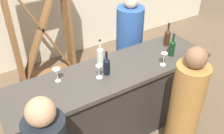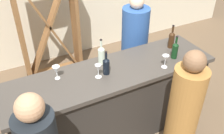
% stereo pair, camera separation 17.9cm
% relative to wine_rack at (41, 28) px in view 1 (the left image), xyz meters
% --- Properties ---
extents(ground_plane, '(12.00, 12.00, 0.00)m').
position_rel_wine_rack_xyz_m(ground_plane, '(0.27, -1.65, -0.91)').
color(ground_plane, brown).
extents(bar_counter, '(2.45, 0.68, 1.00)m').
position_rel_wine_rack_xyz_m(bar_counter, '(0.27, -1.65, -0.40)').
color(bar_counter, '#2A2723').
rests_on(bar_counter, ground).
extents(wine_rack, '(0.94, 0.28, 1.81)m').
position_rel_wine_rack_xyz_m(wine_rack, '(0.00, 0.00, 0.00)').
color(wine_rack, brown).
rests_on(wine_rack, ground).
extents(wine_bottle_leftmost_near_black, '(0.07, 0.07, 0.28)m').
position_rel_wine_rack_xyz_m(wine_bottle_leftmost_near_black, '(0.19, -1.67, 0.20)').
color(wine_bottle_leftmost_near_black, black).
rests_on(wine_bottle_leftmost_near_black, bar_counter).
extents(wine_bottle_second_left_clear_pale, '(0.08, 0.08, 0.31)m').
position_rel_wine_rack_xyz_m(wine_bottle_second_left_clear_pale, '(0.23, -1.46, 0.21)').
color(wine_bottle_second_left_clear_pale, '#B7C6B2').
rests_on(wine_bottle_second_left_clear_pale, bar_counter).
extents(wine_bottle_center_dark_green, '(0.07, 0.07, 0.29)m').
position_rel_wine_rack_xyz_m(wine_bottle_center_dark_green, '(1.05, -1.75, 0.20)').
color(wine_bottle_center_dark_green, black).
rests_on(wine_bottle_center_dark_green, bar_counter).
extents(wine_bottle_second_right_amber_brown, '(0.07, 0.07, 0.31)m').
position_rel_wine_rack_xyz_m(wine_bottle_second_right_amber_brown, '(1.17, -1.53, 0.21)').
color(wine_bottle_second_right_amber_brown, '#331E0F').
rests_on(wine_bottle_second_right_amber_brown, bar_counter).
extents(wine_glass_near_left, '(0.08, 0.08, 0.16)m').
position_rel_wine_rack_xyz_m(wine_glass_near_left, '(0.83, -1.86, 0.21)').
color(wine_glass_near_left, white).
rests_on(wine_glass_near_left, bar_counter).
extents(wine_glass_near_center, '(0.07, 0.07, 0.16)m').
position_rel_wine_rack_xyz_m(wine_glass_near_center, '(0.08, -1.69, 0.21)').
color(wine_glass_near_center, white).
rests_on(wine_glass_near_center, bar_counter).
extents(wine_glass_near_right, '(0.08, 0.08, 0.15)m').
position_rel_wine_rack_xyz_m(wine_glass_near_right, '(-0.32, -1.51, 0.20)').
color(wine_glass_near_right, white).
rests_on(wine_glass_near_right, bar_counter).
extents(person_center_guest, '(0.37, 0.37, 1.50)m').
position_rel_wine_rack_xyz_m(person_center_guest, '(0.74, -2.35, -0.21)').
color(person_center_guest, '#9E6B33').
rests_on(person_center_guest, ground).
extents(person_right_guest, '(0.44, 0.44, 1.54)m').
position_rel_wine_rack_xyz_m(person_right_guest, '(1.00, -0.94, -0.20)').
color(person_right_guest, '#284C8C').
rests_on(person_right_guest, ground).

